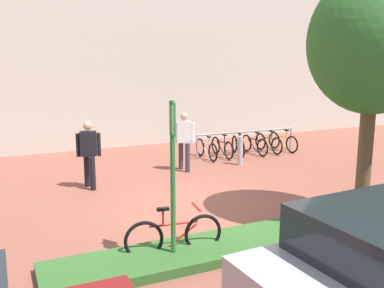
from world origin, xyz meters
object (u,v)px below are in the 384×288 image
bike_rack_cluster (246,145)px  bollard_steel (240,151)px  tree_sidewalk (374,44)px  person_suited_navy (89,150)px  person_shirt_blue (184,138)px  parking_sign_post (173,159)px  bike_at_sign (174,235)px

bike_rack_cluster → bollard_steel: size_ratio=4.18×
tree_sidewalk → person_suited_navy: tree_sidewalk is taller
bike_rack_cluster → person_shirt_blue: (-2.82, -1.14, 0.64)m
parking_sign_post → person_shirt_blue: (2.49, 5.28, -0.72)m
bike_at_sign → bike_rack_cluster: (5.21, 6.21, -0.00)m
bollard_steel → person_shirt_blue: bearing=177.2°
bike_rack_cluster → person_suited_navy: 6.02m
bike_rack_cluster → bollard_steel: bollard_steel is taller
tree_sidewalk → bike_at_sign: tree_sidewalk is taller
bollard_steel → person_shirt_blue: size_ratio=0.52×
bike_at_sign → person_shirt_blue: (2.39, 5.07, 0.63)m
bike_at_sign → person_suited_navy: 4.51m
parking_sign_post → bike_at_sign: bearing=64.5°
parking_sign_post → bollard_steel: bearing=50.1°
bike_rack_cluster → person_shirt_blue: size_ratio=2.19×
tree_sidewalk → person_shirt_blue: (-1.56, 5.26, -2.53)m
tree_sidewalk → person_shirt_blue: size_ratio=2.84×
tree_sidewalk → bollard_steel: (0.29, 5.17, -3.07)m
tree_sidewalk → bike_rack_cluster: bearing=78.9°
tree_sidewalk → person_suited_navy: (-4.45, 4.63, -2.53)m
bollard_steel → bike_rack_cluster: bearing=51.7°
tree_sidewalk → bike_at_sign: 5.07m
bollard_steel → person_suited_navy: 4.80m
parking_sign_post → bike_at_sign: size_ratio=1.56×
tree_sidewalk → bike_rack_cluster: (1.26, 6.40, -3.17)m
person_suited_navy → tree_sidewalk: bearing=-46.1°
bollard_steel → person_suited_navy: bearing=-173.4°
person_suited_navy → person_shirt_blue: bearing=12.4°
tree_sidewalk → parking_sign_post: (-4.05, -0.01, -1.81)m
parking_sign_post → person_shirt_blue: 5.88m
person_suited_navy → bollard_steel: bearing=6.6°
bike_at_sign → bike_rack_cluster: size_ratio=0.45×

